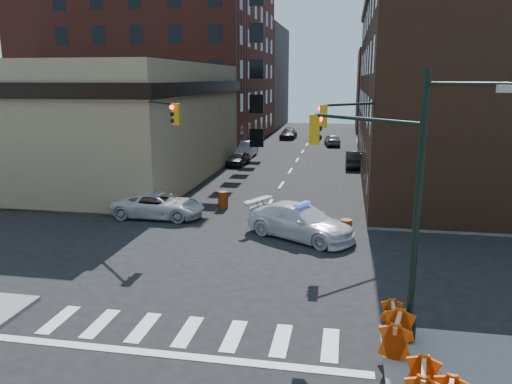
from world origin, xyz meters
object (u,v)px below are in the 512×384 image
at_px(parked_car_wnear, 238,159).
at_px(pedestrian_b, 78,191).
at_px(barrel_road, 346,230).
at_px(parked_car_enear, 354,159).
at_px(barrel_bank, 223,200).
at_px(police_car, 300,222).
at_px(parked_car_wfar, 246,149).
at_px(barricade_se_a, 393,317).
at_px(pedestrian_a, 162,190).
at_px(barricade_nw_a, 140,206).
at_px(pickup, 159,205).

distance_m(parked_car_wnear, pedestrian_b, 18.11).
bearing_deg(barrel_road, parked_car_enear, 88.32).
xyz_separation_m(pedestrian_b, barrel_bank, (8.93, 1.39, -0.54)).
height_order(police_car, parked_car_enear, police_car).
relative_size(parked_car_wnear, parked_car_enear, 0.82).
bearing_deg(parked_car_wfar, barricade_se_a, -70.01).
xyz_separation_m(pedestrian_a, pedestrian_b, (-5.07, -1.17, 0.00)).
height_order(parked_car_enear, pedestrian_a, pedestrian_a).
bearing_deg(barricade_nw_a, parked_car_enear, 47.37).
distance_m(police_car, barricade_nw_a, 9.79).
relative_size(pedestrian_a, barricade_nw_a, 1.46).
bearing_deg(pedestrian_b, pickup, -20.11).
relative_size(pedestrian_a, barricade_se_a, 1.75).
height_order(pedestrian_a, barricade_se_a, pedestrian_a).
relative_size(parked_car_wnear, pedestrian_a, 2.01).
xyz_separation_m(pickup, barrel_bank, (3.17, 2.60, -0.19)).
bearing_deg(pickup, barrel_road, -101.90).
height_order(police_car, barricade_nw_a, police_car).
xyz_separation_m(barrel_road, barricade_se_a, (1.52, -9.24, 0.02)).
height_order(pickup, pedestrian_a, pedestrian_a).
bearing_deg(barrel_road, barricade_nw_a, 169.62).
distance_m(police_car, pedestrian_a, 10.25).
height_order(pedestrian_a, barrel_bank, pedestrian_a).
relative_size(pickup, parked_car_wfar, 1.09).
distance_m(pickup, pedestrian_a, 2.50).
height_order(parked_car_wnear, barrel_road, parked_car_wnear).
xyz_separation_m(parked_car_wfar, barricade_se_a, (11.75, -34.74, -0.24)).
height_order(barrel_road, barricade_se_a, barrel_road).
bearing_deg(barrel_road, parked_car_wnear, 116.00).
bearing_deg(police_car, barrel_bank, 75.60).
distance_m(parked_car_wfar, barricade_nw_a, 23.40).
xyz_separation_m(pedestrian_a, barricade_se_a, (12.90, -13.88, -0.53)).
bearing_deg(pedestrian_a, pedestrian_b, -168.15).
distance_m(pedestrian_a, barrel_road, 12.30).
bearing_deg(pedestrian_b, parked_car_wfar, 66.00).
bearing_deg(pickup, barricade_se_a, -133.25).
bearing_deg(pedestrian_a, police_car, -28.35).
distance_m(parked_car_enear, pedestrian_a, 20.54).
bearing_deg(barrel_road, pedestrian_b, 168.08).
bearing_deg(barrel_road, pedestrian_a, 157.82).
distance_m(parked_car_wfar, barrel_road, 27.48).
height_order(parked_car_wfar, pedestrian_a, pedestrian_a).
xyz_separation_m(barrel_bank, barricade_nw_a, (-4.29, -2.70, 0.08)).
distance_m(parked_car_wnear, barricade_se_a, 31.74).
relative_size(police_car, barrel_road, 5.56).
distance_m(barrel_bank, barricade_nw_a, 5.07).
xyz_separation_m(parked_car_enear, barricade_se_a, (0.90, -30.54, -0.20)).
relative_size(barrel_bank, barricade_nw_a, 0.85).
distance_m(pickup, barricade_nw_a, 1.13).
xyz_separation_m(parked_car_wnear, barricade_nw_a, (-1.87, -18.20, -0.01)).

